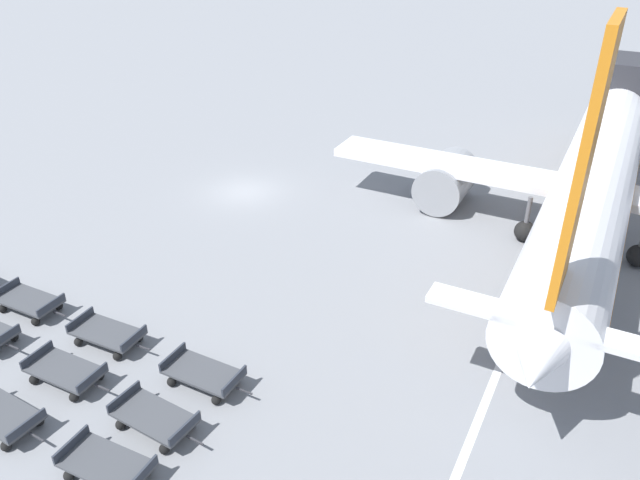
# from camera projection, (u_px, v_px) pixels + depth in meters

# --- Properties ---
(ground_plane) EXTENTS (500.00, 500.00, 0.00)m
(ground_plane) POSITION_uv_depth(u_px,v_px,m) (245.00, 192.00, 37.98)
(ground_plane) COLOR gray
(airplane) EXTENTS (28.37, 36.60, 13.39)m
(airplane) POSITION_uv_depth(u_px,v_px,m) (597.00, 176.00, 32.18)
(airplane) COLOR white
(airplane) RESTS_ON ground_plane
(baggage_dolly_row_near_col_c) EXTENTS (3.62, 1.71, 0.92)m
(baggage_dolly_row_near_col_c) POSITION_uv_depth(u_px,v_px,m) (2.00, 415.00, 21.25)
(baggage_dolly_row_near_col_c) COLOR #424449
(baggage_dolly_row_near_col_c) RESTS_ON ground_plane
(baggage_dolly_row_near_col_d) EXTENTS (3.62, 1.71, 0.92)m
(baggage_dolly_row_near_col_d) POSITION_uv_depth(u_px,v_px,m) (107.00, 466.00, 19.40)
(baggage_dolly_row_near_col_d) COLOR #424449
(baggage_dolly_row_near_col_d) RESTS_ON ground_plane
(baggage_dolly_row_mid_a_col_c) EXTENTS (3.61, 1.68, 0.92)m
(baggage_dolly_row_mid_a_col_c) POSITION_uv_depth(u_px,v_px,m) (66.00, 372.00, 23.17)
(baggage_dolly_row_mid_a_col_c) COLOR #424449
(baggage_dolly_row_mid_a_col_c) RESTS_ON ground_plane
(baggage_dolly_row_mid_a_col_d) EXTENTS (3.63, 1.73, 0.92)m
(baggage_dolly_row_mid_a_col_d) POSITION_uv_depth(u_px,v_px,m) (155.00, 418.00, 21.14)
(baggage_dolly_row_mid_a_col_d) COLOR #424449
(baggage_dolly_row_mid_a_col_d) RESTS_ON ground_plane
(baggage_dolly_row_mid_b_col_b) EXTENTS (3.61, 1.67, 0.92)m
(baggage_dolly_row_mid_b_col_b) POSITION_uv_depth(u_px,v_px,m) (29.00, 302.00, 27.07)
(baggage_dolly_row_mid_b_col_b) COLOR #424449
(baggage_dolly_row_mid_b_col_b) RESTS_ON ground_plane
(baggage_dolly_row_mid_b_col_c) EXTENTS (3.62, 1.71, 0.92)m
(baggage_dolly_row_mid_b_col_c) POSITION_uv_depth(u_px,v_px,m) (108.00, 334.00, 25.12)
(baggage_dolly_row_mid_b_col_c) COLOR #424449
(baggage_dolly_row_mid_b_col_c) RESTS_ON ground_plane
(baggage_dolly_row_mid_b_col_d) EXTENTS (3.60, 1.64, 0.92)m
(baggage_dolly_row_mid_b_col_d) POSITION_uv_depth(u_px,v_px,m) (204.00, 374.00, 23.05)
(baggage_dolly_row_mid_b_col_d) COLOR #424449
(baggage_dolly_row_mid_b_col_d) RESTS_ON ground_plane
(stand_guidance_stripe) EXTENTS (0.89, 34.26, 0.01)m
(stand_guidance_stripe) POSITION_uv_depth(u_px,v_px,m) (528.00, 293.00, 28.48)
(stand_guidance_stripe) COLOR white
(stand_guidance_stripe) RESTS_ON ground_plane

